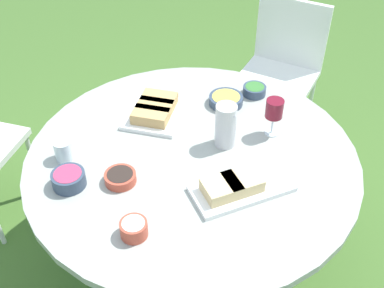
% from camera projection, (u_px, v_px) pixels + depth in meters
% --- Properties ---
extents(ground_plane, '(40.00, 40.00, 0.00)m').
position_uv_depth(ground_plane, '(192.00, 257.00, 2.49)').
color(ground_plane, '#446B2B').
extents(dining_table, '(1.41, 1.41, 0.71)m').
position_uv_depth(dining_table, '(192.00, 171.00, 2.09)').
color(dining_table, '#4C4C51').
rests_on(dining_table, ground_plane).
extents(chair_far_back, '(0.53, 0.51, 0.89)m').
position_uv_depth(chair_far_back, '(282.00, 63.00, 2.96)').
color(chair_far_back, white).
rests_on(chair_far_back, ground_plane).
extents(water_pitcher, '(0.10, 0.09, 0.20)m').
position_uv_depth(water_pitcher, '(226.00, 125.00, 2.02)').
color(water_pitcher, silver).
rests_on(water_pitcher, dining_table).
extents(wine_glass, '(0.08, 0.08, 0.18)m').
position_uv_depth(wine_glass, '(274.00, 110.00, 2.06)').
color(wine_glass, silver).
rests_on(wine_glass, dining_table).
extents(platter_bread_main, '(0.35, 0.37, 0.07)m').
position_uv_depth(platter_bread_main, '(155.00, 110.00, 2.22)').
color(platter_bread_main, white).
rests_on(platter_bread_main, dining_table).
extents(platter_charcuterie, '(0.33, 0.43, 0.07)m').
position_uv_depth(platter_charcuterie, '(237.00, 187.00, 1.85)').
color(platter_charcuterie, white).
rests_on(platter_charcuterie, dining_table).
extents(bowl_fries, '(0.16, 0.16, 0.04)m').
position_uv_depth(bowl_fries, '(226.00, 100.00, 2.30)').
color(bowl_fries, '#334256').
rests_on(bowl_fries, dining_table).
extents(bowl_salad, '(0.11, 0.11, 0.05)m').
position_uv_depth(bowl_salad, '(254.00, 90.00, 2.36)').
color(bowl_salad, '#334256').
rests_on(bowl_salad, dining_table).
extents(bowl_olives, '(0.13, 0.13, 0.04)m').
position_uv_depth(bowl_olives, '(120.00, 177.00, 1.90)').
color(bowl_olives, '#B74733').
rests_on(bowl_olives, dining_table).
extents(bowl_dip_red, '(0.13, 0.13, 0.06)m').
position_uv_depth(bowl_dip_red, '(69.00, 179.00, 1.87)').
color(bowl_dip_red, '#334256').
rests_on(bowl_dip_red, dining_table).
extents(bowl_dip_cream, '(0.10, 0.10, 0.06)m').
position_uv_depth(bowl_dip_cream, '(134.00, 228.00, 1.69)').
color(bowl_dip_cream, '#B74733').
rests_on(bowl_dip_cream, dining_table).
extents(cup_water_near, '(0.08, 0.08, 0.09)m').
position_uv_depth(cup_water_near, '(64.00, 150.00, 1.99)').
color(cup_water_near, silver).
rests_on(cup_water_near, dining_table).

